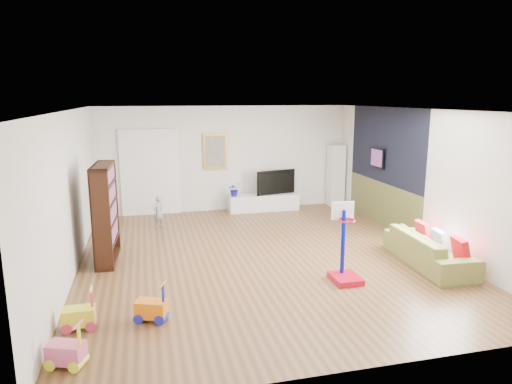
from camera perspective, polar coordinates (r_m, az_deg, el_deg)
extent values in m
cube|color=brown|center=(8.59, 0.65, -8.06)|extent=(6.50, 7.50, 0.00)
cube|color=white|center=(8.09, 0.69, 10.24)|extent=(6.50, 7.50, 0.00)
cube|color=silver|center=(11.85, -3.91, 4.16)|extent=(6.50, 0.00, 2.70)
cube|color=white|center=(4.82, 12.08, -7.49)|extent=(6.50, 0.00, 2.70)
cube|color=white|center=(8.07, -22.27, -0.31)|extent=(0.00, 7.50, 2.70)
cube|color=white|center=(9.57, 19.86, 1.65)|extent=(0.00, 7.50, 2.70)
cube|color=black|center=(10.68, 15.83, 5.61)|extent=(0.01, 3.20, 1.70)
cube|color=brown|center=(10.90, 15.43, -1.46)|extent=(0.01, 3.20, 1.00)
cube|color=white|center=(11.68, -13.08, 2.28)|extent=(1.45, 0.06, 2.10)
cube|color=gold|center=(11.75, -5.10, 5.06)|extent=(0.62, 0.06, 0.92)
cube|color=#7F3F8C|center=(10.85, 14.92, 4.15)|extent=(0.04, 0.56, 0.46)
cube|color=silver|center=(11.94, 0.94, -1.30)|extent=(1.84, 0.46, 0.43)
cube|color=silver|center=(12.58, 9.94, 2.05)|extent=(0.39, 0.39, 1.66)
cube|color=black|center=(8.59, -18.30, -2.54)|extent=(0.38, 1.22, 1.76)
imported|color=olive|center=(8.64, 20.81, -6.74)|extent=(0.88, 2.01, 0.57)
cube|color=#AA091D|center=(7.42, 11.29, -6.31)|extent=(0.44, 0.54, 1.28)
cube|color=yellow|center=(6.41, -21.33, -13.52)|extent=(0.41, 0.26, 0.53)
cube|color=orange|center=(6.34, -13.00, -13.25)|extent=(0.46, 0.37, 0.53)
cube|color=#D1577E|center=(5.66, -22.73, -17.21)|extent=(0.45, 0.36, 0.52)
imported|color=gray|center=(10.54, -12.10, -2.48)|extent=(0.32, 0.31, 0.74)
imported|color=black|center=(11.95, 2.25, 1.32)|extent=(1.11, 0.40, 0.64)
imported|color=#140E87|center=(11.66, -2.70, 0.34)|extent=(0.35, 0.32, 0.36)
cube|color=red|center=(8.27, 24.21, -6.63)|extent=(0.18, 0.43, 0.41)
cube|color=white|center=(8.69, 21.99, -5.57)|extent=(0.14, 0.37, 0.36)
cube|color=#B01F28|center=(9.14, 20.12, -4.59)|extent=(0.11, 0.37, 0.36)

